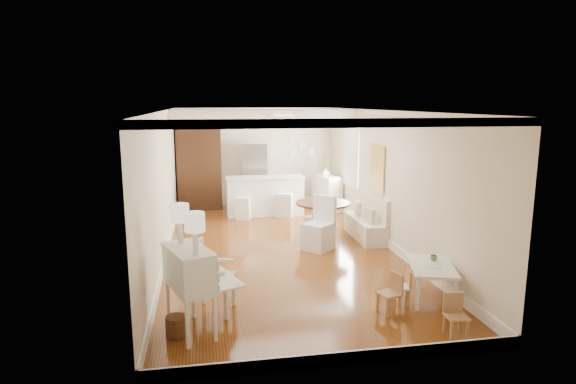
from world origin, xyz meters
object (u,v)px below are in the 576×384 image
object	(u,v)px
slip_chair_near	(318,223)
pantry_cabinet	(199,168)
breakfast_counter	(265,196)
slip_chair_far	(316,217)
secretary_bureau	(190,290)
gustavian_armchair	(214,277)
dining_table	(323,220)
bar_stool_right	(285,198)
fridge	(267,175)
bar_stool_left	(243,202)
kids_chair_b	(401,286)
kids_chair_c	(456,316)
kids_chair_a	(389,293)
sideboard	(327,193)
kids_table	(431,281)
wicker_basket	(176,326)

from	to	relation	value
slip_chair_near	pantry_cabinet	world-z (taller)	pantry_cabinet
breakfast_counter	slip_chair_far	bearing A→B (deg)	-68.84
secretary_bureau	gustavian_armchair	size ratio (longest dim) A/B	1.11
dining_table	bar_stool_right	size ratio (longest dim) A/B	1.20
breakfast_counter	fridge	distance (m)	1.14
gustavian_armchair	pantry_cabinet	size ratio (longest dim) A/B	0.45
gustavian_armchair	bar_stool_right	distance (m)	5.89
secretary_bureau	bar_stool_left	xyz separation A→B (m)	(1.20, 6.06, -0.12)
pantry_cabinet	kids_chair_b	bearing A→B (deg)	-67.37
gustavian_armchair	slip_chair_near	bearing A→B (deg)	-21.82
gustavian_armchair	kids_chair_c	size ratio (longest dim) A/B	1.85
slip_chair_far	bar_stool_left	size ratio (longest dim) A/B	0.96
kids_chair_a	pantry_cabinet	size ratio (longest dim) A/B	0.26
kids_chair_a	slip_chair_far	distance (m)	4.10
bar_stool_left	sideboard	distance (m)	2.46
dining_table	breakfast_counter	distance (m)	2.62
kids_chair_b	bar_stool_right	distance (m)	5.80
kids_table	bar_stool_left	world-z (taller)	bar_stool_left
bar_stool_right	sideboard	size ratio (longest dim) A/B	0.98
pantry_cabinet	gustavian_armchair	bearing A→B (deg)	-88.21
kids_chair_a	sideboard	distance (m)	6.66
wicker_basket	bar_stool_right	size ratio (longest dim) A/B	0.27
dining_table	slip_chair_near	world-z (taller)	slip_chair_near
secretary_bureau	kids_chair_c	world-z (taller)	secretary_bureau
slip_chair_near	slip_chair_far	distance (m)	1.02
slip_chair_near	pantry_cabinet	distance (m)	4.96
slip_chair_near	sideboard	world-z (taller)	slip_chair_near
breakfast_counter	fridge	world-z (taller)	fridge
gustavian_armchair	breakfast_counter	bearing A→B (deg)	3.34
slip_chair_far	bar_stool_right	distance (m)	1.97
bar_stool_right	kids_table	bearing A→B (deg)	-53.37
kids_chair_b	gustavian_armchair	bearing A→B (deg)	-80.58
kids_table	wicker_basket	bearing A→B (deg)	-171.13
wicker_basket	kids_chair_a	size ratio (longest dim) A/B	0.46
kids_table	kids_chair_c	xyz separation A→B (m)	(-0.25, -1.20, 0.01)
kids_table	slip_chair_near	bearing A→B (deg)	112.66
gustavian_armchair	wicker_basket	distance (m)	0.92
kids_chair_a	sideboard	xyz separation A→B (m)	(0.80, 6.61, 0.19)
kids_chair_b	fridge	size ratio (longest dim) A/B	0.29
kids_chair_b	slip_chair_near	xyz separation A→B (m)	(-0.60, 2.81, 0.28)
sideboard	breakfast_counter	bearing A→B (deg)	174.44
secretary_bureau	kids_chair_c	bearing A→B (deg)	-32.60
kids_chair_b	pantry_cabinet	size ratio (longest dim) A/B	0.23
kids_table	kids_chair_b	bearing A→B (deg)	-168.17
pantry_cabinet	sideboard	xyz separation A→B (m)	(3.46, -0.79, -0.67)
breakfast_counter	dining_table	bearing A→B (deg)	-68.30
kids_table	kids_chair_a	xyz separation A→B (m)	(-0.83, -0.39, 0.03)
kids_chair_a	bar_stool_left	world-z (taller)	bar_stool_left
kids_chair_b	breakfast_counter	bearing A→B (deg)	-154.78
bar_stool_right	pantry_cabinet	xyz separation A→B (m)	(-2.19, 1.38, 0.65)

